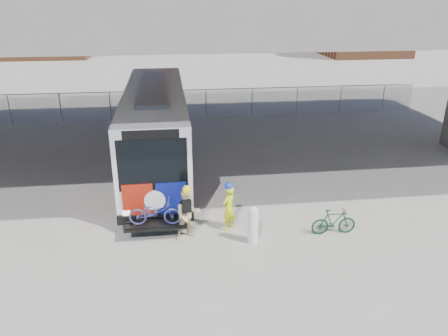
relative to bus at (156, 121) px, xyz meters
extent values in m
plane|color=#9E9991|center=(2.00, -3.81, -2.11)|extent=(160.00, 160.00, 0.00)
cube|color=silver|center=(0.00, -0.03, -0.16)|extent=(2.55, 12.00, 3.20)
cube|color=black|center=(0.00, 0.47, 0.48)|extent=(2.61, 11.00, 1.28)
cube|color=black|center=(0.00, -5.98, 0.23)|extent=(2.24, 0.12, 1.76)
cube|color=black|center=(0.00, -5.98, 1.25)|extent=(1.78, 0.12, 0.30)
cube|color=black|center=(0.00, -6.08, -1.66)|extent=(2.55, 0.20, 0.30)
cube|color=#9A1B0B|center=(-0.55, -6.05, -1.01)|extent=(1.00, 0.08, 1.20)
cube|color=navy|center=(0.55, -6.05, -1.01)|extent=(1.00, 0.08, 1.20)
cylinder|color=silver|center=(0.00, -6.07, -1.01)|extent=(0.70, 0.06, 0.70)
cube|color=gray|center=(0.00, -0.03, 1.51)|extent=(1.28, 7.20, 0.14)
cube|color=black|center=(0.00, -6.58, -1.66)|extent=(2.00, 0.70, 0.06)
cylinder|color=black|center=(-1.16, -4.43, -1.61)|extent=(0.30, 1.00, 1.00)
cylinder|color=black|center=(1.15, -4.43, -1.61)|extent=(0.30, 1.00, 1.00)
cylinder|color=black|center=(-1.16, 4.17, -1.61)|extent=(0.30, 1.00, 1.00)
cylinder|color=black|center=(1.15, 4.17, -1.61)|extent=(0.30, 1.00, 1.00)
cube|color=#9A1B0B|center=(-1.31, -3.83, -0.81)|extent=(0.06, 2.60, 1.70)
cube|color=navy|center=(-1.31, -2.23, -0.81)|extent=(0.06, 1.40, 1.70)
cube|color=#9A1B0B|center=(1.30, -3.83, -0.81)|extent=(0.06, 2.60, 1.70)
cube|color=navy|center=(1.30, -2.23, -0.81)|extent=(0.06, 1.40, 1.70)
imported|color=#414990|center=(0.00, -6.58, -1.19)|extent=(1.73, 0.73, 0.89)
cube|color=#605E59|center=(2.00, 0.19, 4.64)|extent=(40.00, 16.00, 1.50)
cylinder|color=gray|center=(-6.00, 8.19, -1.21)|extent=(0.06, 0.06, 1.80)
cylinder|color=gray|center=(-2.00, 8.19, -1.21)|extent=(0.06, 0.06, 1.80)
cylinder|color=gray|center=(2.00, 8.19, -1.21)|extent=(0.06, 0.06, 1.80)
cylinder|color=gray|center=(6.00, 8.19, -1.21)|extent=(0.06, 0.06, 1.80)
cylinder|color=gray|center=(10.00, 8.19, -1.21)|extent=(0.06, 0.06, 1.80)
cylinder|color=gray|center=(14.00, 8.19, -1.21)|extent=(0.06, 0.06, 1.80)
plane|color=gray|center=(2.00, 8.19, -1.21)|extent=(30.00, 0.00, 30.00)
cube|color=gray|center=(2.00, 8.19, -0.29)|extent=(30.00, 0.05, 0.04)
cube|color=brown|center=(-16.00, 41.19, 2.89)|extent=(14.00, 10.00, 10.00)
cube|color=brown|center=(8.00, 48.19, 3.89)|extent=(18.00, 12.00, 12.00)
cube|color=brown|center=(26.00, 36.19, 1.89)|extent=(10.00, 8.00, 8.00)
cylinder|color=white|center=(3.08, -7.29, -1.55)|extent=(0.33, 0.33, 1.11)
sphere|color=white|center=(3.08, -7.29, -0.99)|extent=(0.33, 0.33, 0.33)
imported|color=#D4E217|center=(2.43, -6.33, -1.32)|extent=(0.68, 0.66, 1.57)
sphere|color=#1735CB|center=(2.43, -6.33, -0.52)|extent=(0.27, 0.27, 0.27)
imported|color=#D8C18A|center=(1.04, -6.76, -1.25)|extent=(0.95, 0.82, 1.71)
sphere|color=yellow|center=(1.04, -6.76, -0.38)|extent=(0.30, 0.30, 0.30)
cube|color=black|center=(1.01, -6.95, -0.85)|extent=(0.31, 0.22, 0.40)
imported|color=#143F26|center=(5.82, -7.11, -1.66)|extent=(1.51, 0.45, 0.90)
camera|label=1|loc=(0.59, -19.23, 5.31)|focal=35.00mm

